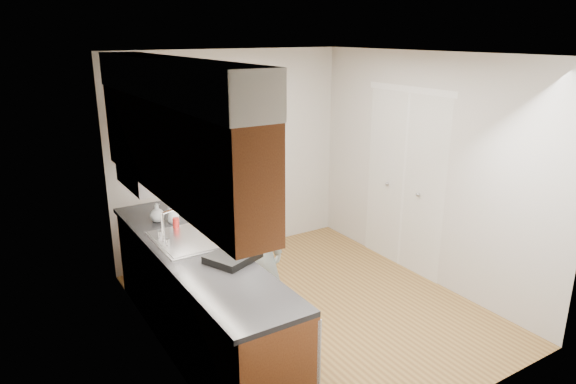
% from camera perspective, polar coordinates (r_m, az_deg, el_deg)
% --- Properties ---
extents(floor, '(3.50, 3.50, 0.00)m').
position_cam_1_polar(floor, '(5.35, 2.56, -12.76)').
color(floor, olive).
rests_on(floor, ground).
extents(ceiling, '(3.50, 3.50, 0.00)m').
position_cam_1_polar(ceiling, '(4.63, 2.99, 15.09)').
color(ceiling, white).
rests_on(ceiling, wall_left).
extents(wall_left, '(0.02, 3.50, 2.50)m').
position_cam_1_polar(wall_left, '(4.21, -14.28, -3.06)').
color(wall_left, beige).
rests_on(wall_left, floor).
extents(wall_right, '(0.02, 3.50, 2.50)m').
position_cam_1_polar(wall_right, '(5.80, 15.04, 2.46)').
color(wall_right, beige).
rests_on(wall_right, floor).
extents(wall_back, '(3.00, 0.02, 2.50)m').
position_cam_1_polar(wall_back, '(6.31, -6.35, 4.13)').
color(wall_back, beige).
rests_on(wall_back, floor).
extents(counter, '(0.64, 2.80, 1.30)m').
position_cam_1_polar(counter, '(4.61, -9.96, -11.30)').
color(counter, brown).
rests_on(counter, floor).
extents(upper_cabinets, '(0.47, 2.80, 1.21)m').
position_cam_1_polar(upper_cabinets, '(4.12, -12.97, 6.69)').
color(upper_cabinets, brown).
rests_on(upper_cabinets, wall_left).
extents(closet_door, '(0.02, 1.22, 2.05)m').
position_cam_1_polar(closet_door, '(6.05, 12.74, 1.03)').
color(closet_door, white).
rests_on(closet_door, wall_right).
extents(floor_mat, '(0.55, 0.93, 0.02)m').
position_cam_1_polar(floor_mat, '(5.14, -3.38, -14.02)').
color(floor_mat, slate).
rests_on(floor_mat, floor).
extents(person, '(0.60, 0.72, 1.75)m').
position_cam_1_polar(person, '(4.74, -3.56, -4.85)').
color(person, '#92A9B1').
rests_on(person, floor_mat).
extents(soap_bottle_a, '(0.11, 0.11, 0.24)m').
position_cam_1_polar(soap_bottle_a, '(4.99, -12.75, -2.02)').
color(soap_bottle_a, silver).
rests_on(soap_bottle_a, counter).
extents(soap_bottle_b, '(0.10, 0.10, 0.20)m').
position_cam_1_polar(soap_bottle_b, '(5.03, -12.62, -2.17)').
color(soap_bottle_b, silver).
rests_on(soap_bottle_b, counter).
extents(soap_bottle_c, '(0.19, 0.19, 0.18)m').
position_cam_1_polar(soap_bottle_c, '(5.07, -14.34, -2.23)').
color(soap_bottle_c, silver).
rests_on(soap_bottle_c, counter).
extents(soda_can, '(0.07, 0.07, 0.11)m').
position_cam_1_polar(soda_can, '(4.84, -12.34, -3.45)').
color(soda_can, red).
rests_on(soda_can, counter).
extents(steel_can, '(0.08, 0.08, 0.13)m').
position_cam_1_polar(steel_can, '(4.98, -10.16, -2.63)').
color(steel_can, '#A5A5AA').
rests_on(steel_can, counter).
extents(dish_rack, '(0.48, 0.44, 0.06)m').
position_cam_1_polar(dish_rack, '(4.14, -6.15, -7.17)').
color(dish_rack, black).
rests_on(dish_rack, counter).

